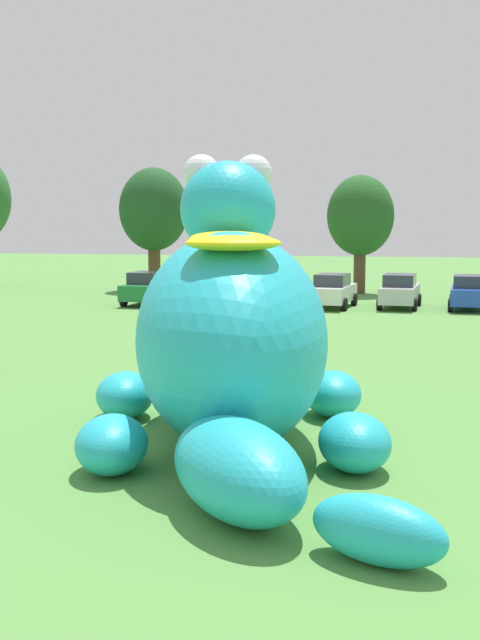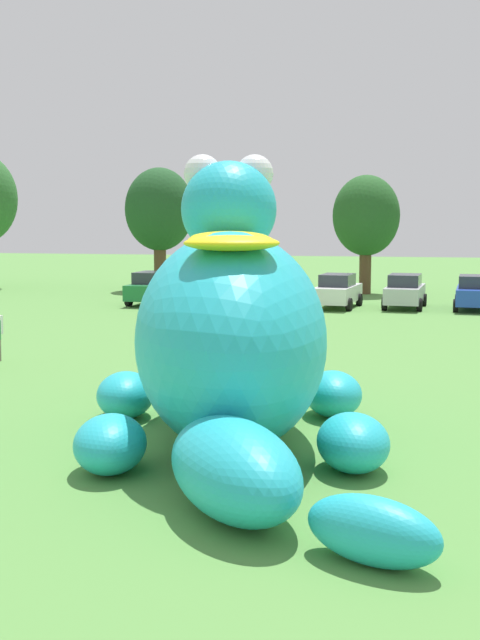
{
  "view_description": "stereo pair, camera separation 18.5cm",
  "coord_description": "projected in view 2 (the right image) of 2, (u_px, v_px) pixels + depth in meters",
  "views": [
    {
      "loc": [
        3.32,
        -16.17,
        4.7
      ],
      "look_at": [
        -0.05,
        1.78,
        2.42
      ],
      "focal_mm": 47.69,
      "sensor_mm": 36.0,
      "label": 1
    },
    {
      "loc": [
        3.5,
        -16.13,
        4.7
      ],
      "look_at": [
        -0.05,
        1.78,
        2.42
      ],
      "focal_mm": 47.69,
      "sensor_mm": 36.0,
      "label": 2
    }
  ],
  "objects": [
    {
      "name": "spectator_far_side",
      "position": [
        192.0,
        321.0,
        30.72
      ],
      "size": [
        0.38,
        0.26,
        1.71
      ],
      "color": "#2D334C",
      "rests_on": "ground"
    },
    {
      "name": "car_orange",
      "position": [
        280.0,
        291.0,
        42.99
      ],
      "size": [
        2.63,
        4.38,
        1.72
      ],
      "color": "orange",
      "rests_on": "ground"
    },
    {
      "name": "car_red",
      "position": [
        211.0,
        290.0,
        43.45
      ],
      "size": [
        2.41,
        4.31,
        1.72
      ],
      "color": "red",
      "rests_on": "ground"
    },
    {
      "name": "giant_inflatable_creature",
      "position": [
        231.0,
        334.0,
        17.44
      ],
      "size": [
        7.95,
        11.34,
        6.15
      ],
      "color": "#23B2C6",
      "rests_on": "ground"
    },
    {
      "name": "car_silver",
      "position": [
        405.0,
        291.0,
        42.64
      ],
      "size": [
        2.24,
        4.25,
        1.72
      ],
      "color": "#B7BABF",
      "rests_on": "ground"
    },
    {
      "name": "tree_left",
      "position": [
        159.0,
        210.0,
        52.5
      ],
      "size": [
        4.26,
        4.26,
        7.57
      ],
      "color": "brown",
      "rests_on": "ground"
    },
    {
      "name": "car_blue",
      "position": [
        475.0,
        293.0,
        41.87
      ],
      "size": [
        2.2,
        4.23,
        1.72
      ],
      "color": "#2347B7",
      "rests_on": "ground"
    },
    {
      "name": "ground_plane",
      "position": [
        225.0,
        451.0,
        16.96
      ],
      "size": [
        160.0,
        160.0,
        0.0
      ],
      "primitive_type": "plane",
      "color": "#568E42"
    },
    {
      "name": "car_green",
      "position": [
        153.0,
        288.0,
        44.48
      ],
      "size": [
        2.19,
        4.22,
        1.72
      ],
      "color": "#1E7238",
      "rests_on": "ground"
    },
    {
      "name": "car_white",
      "position": [
        338.0,
        291.0,
        42.8
      ],
      "size": [
        2.36,
        4.3,
        1.72
      ],
      "color": "white",
      "rests_on": "ground"
    },
    {
      "name": "tree_mid_left",
      "position": [
        366.0,
        216.0,
        49.93
      ],
      "size": [
        3.94,
        3.94,
        7.0
      ],
      "color": "brown",
      "rests_on": "ground"
    }
  ]
}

